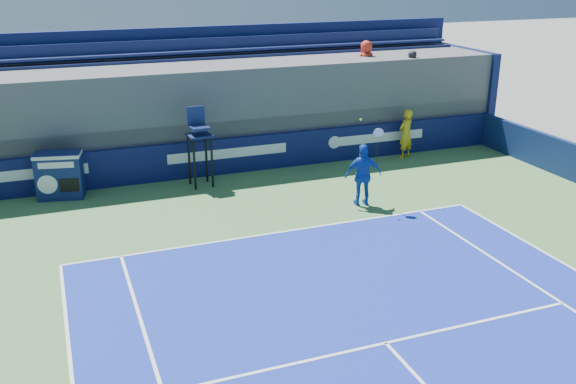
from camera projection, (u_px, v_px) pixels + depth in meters
name	position (u px, v px, depth m)	size (l,w,h in m)	color
ball_person	(406.00, 134.00, 22.62)	(0.63, 0.42, 1.74)	gold
back_hoarding	(228.00, 156.00, 21.03)	(20.40, 0.21, 1.20)	#0C1145
match_clock	(60.00, 174.00, 18.82)	(1.44, 0.98, 1.40)	#101D50
umpire_chair	(199.00, 138.00, 19.58)	(0.75, 0.75, 2.48)	black
tennis_player	(363.00, 175.00, 18.19)	(1.12, 0.64, 2.57)	#1546B2
stadium_seating	(211.00, 106.00, 22.41)	(21.00, 4.05, 4.40)	#4B4B4F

